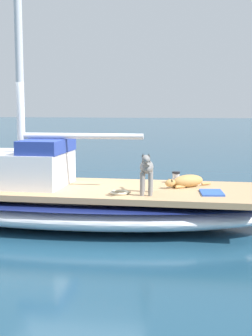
{
  "coord_description": "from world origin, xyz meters",
  "views": [
    {
      "loc": [
        -8.52,
        -2.26,
        2.15
      ],
      "look_at": [
        0.0,
        -1.0,
        1.01
      ],
      "focal_mm": 53.32,
      "sensor_mm": 36.0,
      "label": 1
    }
  ],
  "objects_px": {
    "deck_winch": "(176,178)",
    "dog_grey": "(147,169)",
    "dog_tan": "(186,181)",
    "sailboat_main": "(71,204)",
    "coiled_rope": "(119,193)",
    "deck_towel": "(212,193)"
  },
  "relations": [
    {
      "from": "dog_tan",
      "to": "dog_grey",
      "type": "xyz_separation_m",
      "value": [
        -0.79,
        0.62,
        0.32
      ]
    },
    {
      "from": "sailboat_main",
      "to": "dog_grey",
      "type": "bearing_deg",
      "value": -111.79
    },
    {
      "from": "dog_grey",
      "to": "deck_towel",
      "type": "bearing_deg",
      "value": -77.91
    },
    {
      "from": "sailboat_main",
      "to": "deck_winch",
      "type": "height_order",
      "value": "deck_winch"
    },
    {
      "from": "dog_grey",
      "to": "deck_winch",
      "type": "distance_m",
      "value": 1.34
    },
    {
      "from": "dog_grey",
      "to": "dog_tan",
      "type": "bearing_deg",
      "value": -38.23
    },
    {
      "from": "sailboat_main",
      "to": "dog_grey",
      "type": "distance_m",
      "value": 1.7
    },
    {
      "from": "deck_towel",
      "to": "sailboat_main",
      "type": "bearing_deg",
      "value": 82.13
    },
    {
      "from": "sailboat_main",
      "to": "deck_towel",
      "type": "relative_size",
      "value": 13.04
    },
    {
      "from": "dog_grey",
      "to": "deck_winch",
      "type": "bearing_deg",
      "value": -18.74
    },
    {
      "from": "sailboat_main",
      "to": "dog_tan",
      "type": "distance_m",
      "value": 2.1
    },
    {
      "from": "deck_towel",
      "to": "deck_winch",
      "type": "bearing_deg",
      "value": 32.17
    },
    {
      "from": "deck_towel",
      "to": "dog_tan",
      "type": "bearing_deg",
      "value": 37.34
    },
    {
      "from": "sailboat_main",
      "to": "dog_grey",
      "type": "height_order",
      "value": "dog_grey"
    },
    {
      "from": "sailboat_main",
      "to": "dog_grey",
      "type": "relative_size",
      "value": 7.78
    },
    {
      "from": "dog_grey",
      "to": "deck_winch",
      "type": "xyz_separation_m",
      "value": [
        1.24,
        -0.42,
        -0.32
      ]
    },
    {
      "from": "dog_tan",
      "to": "deck_winch",
      "type": "xyz_separation_m",
      "value": [
        0.44,
        0.2,
        -0.01
      ]
    },
    {
      "from": "dog_tan",
      "to": "deck_towel",
      "type": "bearing_deg",
      "value": -142.66
    },
    {
      "from": "deck_winch",
      "to": "coiled_rope",
      "type": "distance_m",
      "value": 1.53
    },
    {
      "from": "deck_winch",
      "to": "dog_grey",
      "type": "bearing_deg",
      "value": 161.26
    },
    {
      "from": "sailboat_main",
      "to": "coiled_rope",
      "type": "distance_m",
      "value": 1.19
    },
    {
      "from": "sailboat_main",
      "to": "coiled_rope",
      "type": "xyz_separation_m",
      "value": [
        -0.59,
        -0.98,
        0.35
      ]
    }
  ]
}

